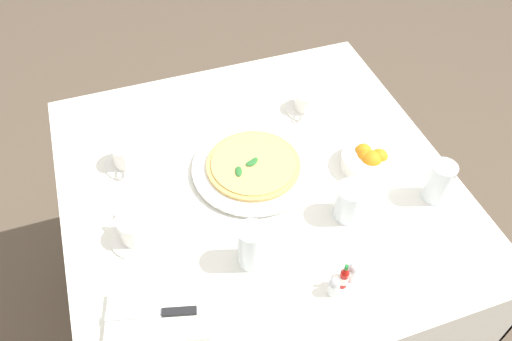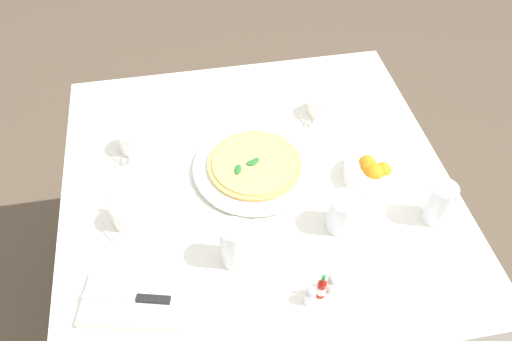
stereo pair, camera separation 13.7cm
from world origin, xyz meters
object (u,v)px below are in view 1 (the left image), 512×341
at_px(salt_shaker, 334,287).
at_px(pepper_shaker, 353,272).
at_px(citrus_bowl, 369,160).
at_px(hot_sauce_bottle, 344,277).
at_px(pizza_plate, 254,168).
at_px(water_glass_near_left, 350,204).
at_px(pizza, 254,164).
at_px(water_glass_right_edge, 438,184).
at_px(water_glass_left_edge, 252,247).
at_px(napkin_folded, 158,316).
at_px(dinner_knife, 156,313).
at_px(coffee_cup_far_right, 126,156).
at_px(coffee_cup_center_back, 135,230).
at_px(coffee_cup_near_right, 307,102).

distance_m(salt_shaker, pepper_shaker, 0.06).
relative_size(citrus_bowl, hot_sauce_bottle, 1.81).
xyz_separation_m(pizza_plate, water_glass_near_left, (-0.18, 0.22, 0.03)).
relative_size(pizza, water_glass_right_edge, 2.20).
xyz_separation_m(water_glass_left_edge, salt_shaker, (-0.15, 0.14, -0.03)).
xyz_separation_m(napkin_folded, dinner_knife, (0.00, -0.00, 0.01)).
height_order(coffee_cup_far_right, water_glass_near_left, water_glass_near_left).
xyz_separation_m(coffee_cup_center_back, napkin_folded, (-0.01, 0.23, -0.02)).
xyz_separation_m(water_glass_right_edge, hot_sauce_bottle, (0.34, 0.16, -0.02)).
bearing_deg(napkin_folded, coffee_cup_center_back, -75.11).
distance_m(coffee_cup_far_right, water_glass_left_edge, 0.47).
distance_m(napkin_folded, hot_sauce_bottle, 0.42).
relative_size(water_glass_near_left, citrus_bowl, 0.67).
xyz_separation_m(hot_sauce_bottle, salt_shaker, (0.03, 0.01, -0.01)).
relative_size(coffee_cup_near_right, water_glass_left_edge, 1.06).
bearing_deg(water_glass_right_edge, water_glass_left_edge, 3.41).
xyz_separation_m(water_glass_left_edge, citrus_bowl, (-0.40, -0.18, -0.03)).
bearing_deg(water_glass_right_edge, coffee_cup_near_right, -67.07).
distance_m(coffee_cup_near_right, citrus_bowl, 0.29).
relative_size(water_glass_near_left, salt_shaker, 1.79).
distance_m(water_glass_near_left, water_glass_right_edge, 0.24).
distance_m(coffee_cup_center_back, water_glass_right_edge, 0.77).
height_order(coffee_cup_near_right, salt_shaker, coffee_cup_near_right).
distance_m(dinner_knife, hot_sauce_bottle, 0.42).
bearing_deg(pizza_plate, pepper_shaker, 105.01).
height_order(water_glass_near_left, salt_shaker, water_glass_near_left).
height_order(pizza_plate, citrus_bowl, citrus_bowl).
bearing_deg(salt_shaker, pizza_plate, -83.22).
xyz_separation_m(pizza_plate, pizza, (0.00, 0.00, 0.01)).
bearing_deg(coffee_cup_near_right, pepper_shaker, 77.33).
bearing_deg(salt_shaker, dinner_knife, -9.77).
distance_m(water_glass_left_edge, citrus_bowl, 0.44).
height_order(water_glass_left_edge, napkin_folded, water_glass_left_edge).
bearing_deg(pizza, dinner_knife, 45.40).
height_order(pizza, hot_sauce_bottle, hot_sauce_bottle).
relative_size(coffee_cup_center_back, hot_sauce_bottle, 1.57).
distance_m(coffee_cup_near_right, dinner_knife, 0.78).
bearing_deg(coffee_cup_center_back, coffee_cup_far_right, -94.72).
distance_m(coffee_cup_near_right, salt_shaker, 0.63).
relative_size(water_glass_left_edge, water_glass_near_left, 1.22).
xyz_separation_m(water_glass_right_edge, pepper_shaker, (0.31, 0.15, -0.03)).
relative_size(coffee_cup_far_right, dinner_knife, 0.69).
distance_m(water_glass_near_left, napkin_folded, 0.53).
bearing_deg(coffee_cup_center_back, napkin_folded, 91.81).
bearing_deg(dinner_knife, pizza, -119.83).
bearing_deg(water_glass_near_left, citrus_bowl, -133.29).
bearing_deg(water_glass_right_edge, citrus_bowl, -52.80).
relative_size(coffee_cup_far_right, pepper_shaker, 2.36).
bearing_deg(coffee_cup_near_right, water_glass_left_edge, 54.20).
bearing_deg(coffee_cup_far_right, pepper_shaker, 129.01).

